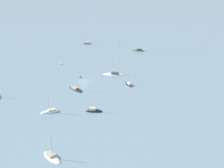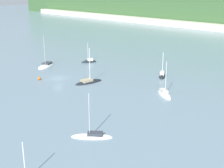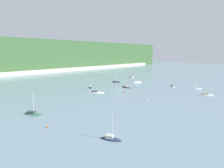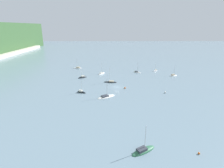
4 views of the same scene
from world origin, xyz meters
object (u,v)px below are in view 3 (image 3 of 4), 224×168
sailboat_8 (126,87)px  sailboat_10 (116,82)px  sailboat_1 (33,114)px  sailboat_2 (131,77)px  sailboat_6 (111,139)px  mooring_buoy_0 (124,91)px  sailboat_9 (137,82)px  sailboat_4 (90,88)px  sailboat_3 (207,95)px  sailboat_5 (197,89)px  sailboat_0 (173,86)px  sailboat_7 (96,92)px  mooring_buoy_1 (47,127)px  mooring_buoy_2 (147,100)px

sailboat_8 → sailboat_10: 19.16m
sailboat_1 → sailboat_2: (90.78, 32.42, 0.01)m
sailboat_6 → mooring_buoy_0: bearing=101.5°
sailboat_9 → sailboat_6: bearing=-113.1°
sailboat_1 → sailboat_6: bearing=-19.0°
sailboat_6 → sailboat_10: 80.68m
sailboat_6 → sailboat_4: bearing=120.1°
sailboat_2 → mooring_buoy_0: sailboat_2 is taller
sailboat_4 → sailboat_6: bearing=-7.7°
sailboat_10 → sailboat_8: bearing=118.0°
sailboat_3 → sailboat_5: sailboat_3 is taller
sailboat_4 → sailboat_6: (-34.08, -51.78, 0.02)m
sailboat_5 → sailboat_9: sailboat_9 is taller
sailboat_4 → sailboat_6: 61.99m
sailboat_0 → sailboat_9: 24.01m
sailboat_2 → mooring_buoy_0: bearing=136.0°
sailboat_9 → mooring_buoy_0: bearing=-121.5°
sailboat_8 → sailboat_9: sailboat_8 is taller
sailboat_10 → mooring_buoy_0: (-19.34, -24.07, 0.27)m
sailboat_0 → sailboat_3: sailboat_0 is taller
sailboat_1 → sailboat_8: sailboat_8 is taller
sailboat_7 → sailboat_3: bearing=6.5°
sailboat_3 → sailboat_9: bearing=145.2°
sailboat_0 → sailboat_1: sailboat_0 is taller
sailboat_2 → sailboat_5: size_ratio=1.21×
sailboat_9 → mooring_buoy_1: bearing=-126.3°
sailboat_6 → sailboat_10: bearing=106.5°
sailboat_0 → mooring_buoy_2: (-38.57, -7.47, 0.29)m
sailboat_8 → mooring_buoy_0: (-10.22, -7.22, 0.29)m
sailboat_5 → sailboat_7: (-46.24, 32.91, 0.01)m
mooring_buoy_2 → sailboat_4: bearing=88.8°
sailboat_2 → sailboat_3: size_ratio=1.07×
sailboat_3 → mooring_buoy_1: sailboat_3 is taller
sailboat_5 → mooring_buoy_1: (-82.47, 9.68, 0.18)m
sailboat_3 → sailboat_9: (4.97, 45.16, -0.04)m
sailboat_1 → sailboat_3: bearing=34.7°
mooring_buoy_0 → sailboat_0: bearing=-18.4°
sailboat_1 → sailboat_7: (35.08, 9.99, -0.03)m
sailboat_4 → sailboat_2: bearing=127.7°
sailboat_10 → mooring_buoy_0: sailboat_10 is taller
sailboat_4 → sailboat_10: 25.10m
sailboat_2 → sailboat_9: 24.85m
sailboat_5 → mooring_buoy_2: sailboat_5 is taller
sailboat_0 → sailboat_2: (12.55, 42.26, 0.02)m
sailboat_7 → mooring_buoy_1: bearing=-90.5°
sailboat_7 → mooring_buoy_2: sailboat_7 is taller
sailboat_6 → mooring_buoy_0: size_ratio=8.81×
sailboat_3 → sailboat_9: sailboat_9 is taller
sailboat_0 → sailboat_5: (3.08, -13.08, -0.02)m
sailboat_5 → sailboat_9: size_ratio=0.74×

